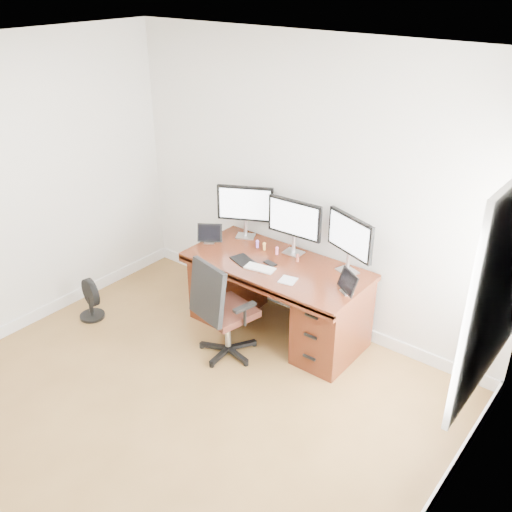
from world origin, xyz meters
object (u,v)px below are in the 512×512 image
Objects in this scene: desk at (278,295)px; office_chair at (223,325)px; keyboard at (260,268)px; floor_fan at (90,300)px; monitor_center at (294,220)px.

office_chair is at bearing -104.78° from desk.
office_chair reaches higher than desk.
desk is 0.62m from office_chair.
office_chair is at bearing -114.98° from keyboard.
floor_fan is at bearing -153.90° from office_chair.
keyboard is at bearing -105.49° from desk.
office_chair is 1.76× the size of monitor_center.
floor_fan is at bearing -145.69° from monitor_center.
office_chair is 0.60m from keyboard.
monitor_center reaches higher than desk.
monitor_center is at bearing 49.49° from floor_fan.
monitor_center reaches higher than floor_fan.
office_chair is 1.49m from floor_fan.
monitor_center is at bearing 72.18° from keyboard.
desk reaches higher than floor_fan.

